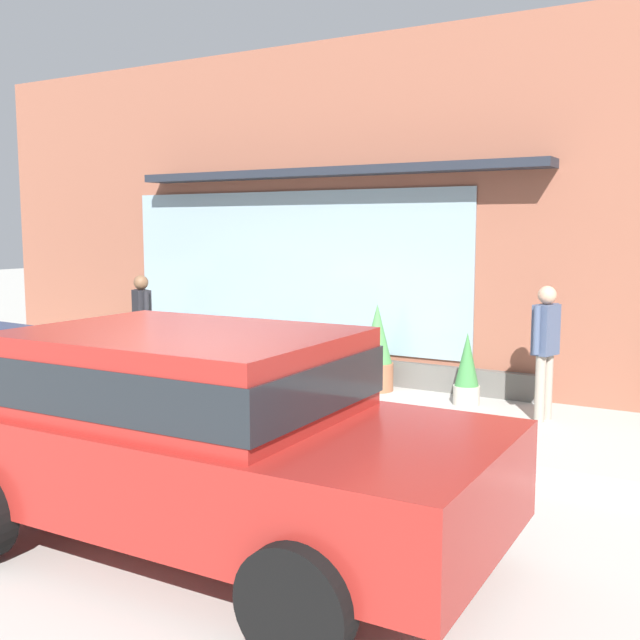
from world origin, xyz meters
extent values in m
plane|color=#B2AFA8|center=(0.00, 0.00, 0.00)|extent=(60.00, 60.00, 0.00)
cube|color=#B2B2AD|center=(0.00, -0.20, 0.06)|extent=(14.00, 0.24, 0.12)
cube|color=#935642|center=(0.00, 3.20, 2.50)|extent=(14.00, 0.36, 5.01)
cube|color=#8CA5B2|center=(-0.76, 3.00, 1.64)|extent=(6.00, 0.03, 2.39)
cube|color=#232833|center=(0.00, 2.85, 3.08)|extent=(6.60, 0.56, 0.12)
cube|color=#605E59|center=(0.00, 2.98, 0.18)|extent=(6.40, 0.20, 0.36)
cylinder|color=gold|center=(-1.56, 0.70, 0.03)|extent=(0.35, 0.35, 0.06)
cylinder|color=gold|center=(-1.56, 0.70, 0.34)|extent=(0.24, 0.24, 0.56)
sphere|color=gold|center=(-1.56, 0.70, 0.69)|extent=(0.25, 0.25, 0.25)
cylinder|color=gold|center=(-1.72, 0.70, 0.37)|extent=(0.10, 0.09, 0.09)
cylinder|color=gold|center=(-1.40, 0.70, 0.37)|extent=(0.10, 0.09, 0.09)
cylinder|color=gold|center=(-1.56, 0.54, 0.37)|extent=(0.09, 0.10, 0.09)
cylinder|color=#8E333D|center=(-2.28, 1.31, 0.39)|extent=(0.12, 0.12, 0.79)
cylinder|color=#8E333D|center=(-2.15, 1.26, 0.39)|extent=(0.12, 0.12, 0.79)
cube|color=#232328|center=(-2.21, 1.28, 1.08)|extent=(0.33, 0.29, 0.59)
sphere|color=brown|center=(-2.21, 1.28, 1.49)|extent=(0.21, 0.21, 0.21)
cylinder|color=#232328|center=(-2.38, 1.36, 1.09)|extent=(0.08, 0.08, 0.56)
cylinder|color=#232328|center=(-2.05, 1.21, 1.09)|extent=(0.08, 0.08, 0.56)
cube|color=#846647|center=(-2.46, 1.42, 0.84)|extent=(0.26, 0.19, 0.28)
cylinder|color=#9E9384|center=(3.47, 2.13, 0.40)|extent=(0.12, 0.12, 0.79)
cylinder|color=#9E9384|center=(3.42, 1.97, 0.40)|extent=(0.12, 0.12, 0.79)
cube|color=#475675|center=(3.44, 2.05, 1.09)|extent=(0.28, 0.36, 0.59)
sphere|color=tan|center=(3.44, 2.05, 1.50)|extent=(0.21, 0.21, 0.21)
cylinder|color=#475675|center=(3.50, 2.25, 1.11)|extent=(0.08, 0.08, 0.57)
cylinder|color=#475675|center=(3.39, 1.85, 1.11)|extent=(0.08, 0.08, 0.57)
cube|color=maroon|center=(2.28, -2.77, 0.67)|extent=(4.17, 1.91, 0.66)
cube|color=maroon|center=(2.07, -2.78, 1.26)|extent=(2.31, 1.73, 0.61)
cube|color=#1E2328|center=(2.07, -2.78, 1.26)|extent=(2.35, 1.75, 0.33)
cylinder|color=black|center=(3.55, -1.81, 0.34)|extent=(0.68, 0.19, 0.67)
cylinder|color=black|center=(3.58, -3.69, 0.34)|extent=(0.68, 0.19, 0.67)
cylinder|color=black|center=(0.98, -1.85, 0.34)|extent=(0.68, 0.19, 0.67)
cylinder|color=black|center=(-2.56, -0.85, 0.33)|extent=(0.68, 0.23, 0.67)
cylinder|color=#4C4C51|center=(-1.22, 2.71, 0.17)|extent=(0.27, 0.27, 0.33)
sphere|color=#4C934C|center=(-1.22, 2.71, 0.48)|extent=(0.34, 0.34, 0.34)
cylinder|color=#4C4C51|center=(-3.91, 2.67, 0.10)|extent=(0.37, 0.37, 0.20)
sphere|color=#2D6B33|center=(-3.91, 2.67, 0.34)|extent=(0.41, 0.41, 0.41)
sphere|color=white|center=(-3.91, 2.55, 0.43)|extent=(0.08, 0.08, 0.08)
sphere|color=white|center=(-3.94, 2.54, 0.41)|extent=(0.09, 0.09, 0.09)
cylinder|color=#B7B2A3|center=(2.39, 2.35, 0.13)|extent=(0.34, 0.34, 0.25)
cone|color=#3D8442|center=(2.39, 2.35, 0.60)|extent=(0.31, 0.31, 0.69)
cylinder|color=#9E6042|center=(1.01, 2.54, 0.20)|extent=(0.46, 0.46, 0.40)
cone|color=#4C934C|center=(1.01, 2.54, 0.81)|extent=(0.42, 0.42, 0.83)
cylinder|color=#B7B2A3|center=(-2.86, 2.48, 0.15)|extent=(0.43, 0.43, 0.29)
sphere|color=#3D8442|center=(-2.86, 2.48, 0.45)|extent=(0.44, 0.44, 0.44)
sphere|color=orange|center=(-2.92, 2.43, 0.53)|extent=(0.13, 0.13, 0.13)
sphere|color=#B266B7|center=(-2.89, 2.42, 0.53)|extent=(0.09, 0.09, 0.09)
cylinder|color=#33473D|center=(-0.35, 2.32, 0.16)|extent=(0.47, 0.47, 0.31)
sphere|color=#2D6B33|center=(-0.35, 2.32, 0.48)|extent=(0.49, 0.49, 0.49)
sphere|color=#DB4C7A|center=(-0.45, 2.41, 0.58)|extent=(0.13, 0.13, 0.13)
sphere|color=white|center=(-0.27, 2.40, 0.54)|extent=(0.14, 0.14, 0.14)
camera|label=1|loc=(5.55, -6.80, 2.29)|focal=42.04mm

